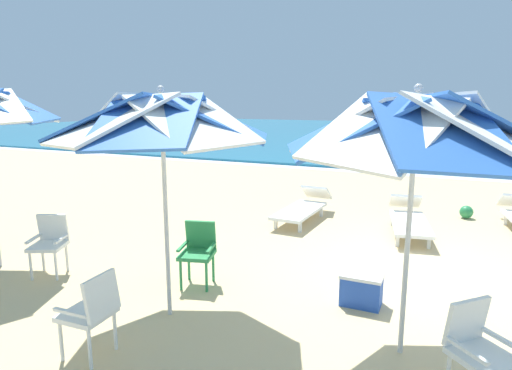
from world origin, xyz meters
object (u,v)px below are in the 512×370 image
at_px(plastic_chair_3, 50,241).
at_px(cooler_box, 361,289).
at_px(sun_lounger_2, 303,207).
at_px(beach_ball, 466,212).
at_px(plastic_chair_2, 198,249).
at_px(plastic_chair_0, 478,347).
at_px(sun_lounger_1, 409,219).
at_px(plastic_chair_1, 92,310).
at_px(beach_umbrella_0, 416,128).
at_px(beach_umbrella_1, 162,120).

height_order(plastic_chair_3, cooler_box, plastic_chair_3).
height_order(sun_lounger_2, cooler_box, sun_lounger_2).
bearing_deg(beach_ball, plastic_chair_2, -123.33).
relative_size(plastic_chair_0, sun_lounger_1, 0.39).
height_order(plastic_chair_0, plastic_chair_3, same).
bearing_deg(plastic_chair_2, beach_ball, 56.67).
bearing_deg(cooler_box, plastic_chair_0, -49.00).
bearing_deg(sun_lounger_2, plastic_chair_1, -93.21).
bearing_deg(beach_umbrella_0, plastic_chair_2, 167.65).
bearing_deg(plastic_chair_0, plastic_chair_1, -166.34).
distance_m(beach_umbrella_1, beach_ball, 7.29).
relative_size(plastic_chair_0, cooler_box, 1.73).
xyz_separation_m(plastic_chair_3, sun_lounger_2, (2.44, 4.26, -0.22)).
distance_m(plastic_chair_0, beach_ball, 6.34).
distance_m(plastic_chair_3, sun_lounger_2, 4.91).
height_order(beach_umbrella_0, plastic_chair_0, beach_umbrella_0).
bearing_deg(beach_ball, beach_umbrella_0, -97.08).
bearing_deg(plastic_chair_0, beach_umbrella_1, 176.49).
relative_size(plastic_chair_0, plastic_chair_3, 1.00).
bearing_deg(sun_lounger_2, cooler_box, -61.18).
bearing_deg(plastic_chair_2, beach_umbrella_0, -12.35).
bearing_deg(sun_lounger_2, beach_umbrella_0, -60.39).
relative_size(beach_umbrella_0, beach_umbrella_1, 1.00).
relative_size(beach_umbrella_1, sun_lounger_2, 1.22).
xyz_separation_m(plastic_chair_3, beach_ball, (5.58, 5.83, -0.36)).
relative_size(plastic_chair_0, plastic_chair_1, 1.00).
xyz_separation_m(plastic_chair_1, cooler_box, (2.18, 2.19, -0.30)).
height_order(beach_umbrella_1, plastic_chair_3, beach_umbrella_1).
height_order(beach_umbrella_0, plastic_chair_3, beach_umbrella_0).
relative_size(sun_lounger_2, cooler_box, 4.34).
xyz_separation_m(plastic_chair_1, sun_lounger_1, (2.43, 5.53, -0.22)).
relative_size(plastic_chair_1, plastic_chair_3, 1.00).
bearing_deg(plastic_chair_1, beach_umbrella_0, 25.67).
distance_m(plastic_chair_1, plastic_chair_3, 2.50).
distance_m(plastic_chair_0, beach_umbrella_1, 3.68).
bearing_deg(sun_lounger_1, cooler_box, -94.30).
relative_size(sun_lounger_2, beach_ball, 7.85).
relative_size(beach_umbrella_0, sun_lounger_1, 1.18).
bearing_deg(cooler_box, beach_umbrella_0, -57.47).
xyz_separation_m(plastic_chair_2, sun_lounger_1, (2.41, 3.62, -0.22)).
xyz_separation_m(beach_umbrella_1, plastic_chair_3, (-2.29, 0.31, -1.78)).
xyz_separation_m(plastic_chair_2, beach_ball, (3.45, 5.24, -0.36)).
height_order(beach_umbrella_0, cooler_box, beach_umbrella_0).
xyz_separation_m(plastic_chair_2, sun_lounger_2, (0.30, 3.67, -0.22)).
height_order(beach_umbrella_1, sun_lounger_2, beach_umbrella_1).
distance_m(sun_lounger_2, cooler_box, 3.87).
relative_size(beach_umbrella_0, plastic_chair_0, 3.04).
height_order(beach_umbrella_0, beach_umbrella_1, beach_umbrella_1).
distance_m(beach_umbrella_0, sun_lounger_2, 5.28).
xyz_separation_m(plastic_chair_1, plastic_chair_3, (-2.12, 1.33, 0.00)).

